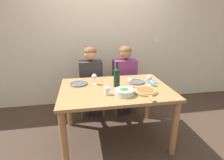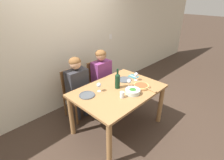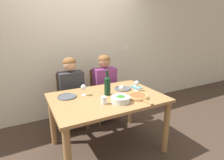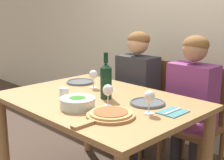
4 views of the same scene
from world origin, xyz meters
name	(u,v)px [view 3 (image 3 of 4)]	position (x,y,z in m)	size (l,w,h in m)	color
ground_plane	(107,147)	(0.00, 0.00, 0.00)	(40.00, 40.00, 0.00)	#3D2D23
back_wall	(76,44)	(0.00, 1.29, 1.35)	(10.00, 0.06, 2.70)	beige
dining_table	(107,104)	(0.00, 0.00, 0.66)	(1.42, 1.00, 0.77)	#9E7042
chair_left	(71,99)	(-0.27, 0.85, 0.49)	(0.42, 0.42, 0.92)	brown
chair_right	(103,93)	(0.32, 0.85, 0.49)	(0.42, 0.42, 0.92)	brown
person_woman	(72,87)	(-0.27, 0.73, 0.72)	(0.47, 0.51, 1.20)	#28282D
person_man	(105,82)	(0.32, 0.73, 0.72)	(0.47, 0.51, 1.20)	#28282D
wine_bottle	(107,85)	(0.03, 0.05, 0.91)	(0.08, 0.08, 0.34)	black
broccoli_bowl	(121,99)	(0.06, -0.24, 0.81)	(0.23, 0.23, 0.08)	silver
dinner_plate_left	(67,97)	(-0.47, 0.21, 0.78)	(0.24, 0.24, 0.02)	#4C5156
dinner_plate_right	(123,89)	(0.33, 0.15, 0.78)	(0.24, 0.24, 0.02)	#4C5156
pizza_on_board	(138,96)	(0.34, -0.21, 0.79)	(0.30, 0.44, 0.04)	#9E7042
wine_glass_left	(84,88)	(-0.26, 0.18, 0.88)	(0.07, 0.07, 0.15)	silver
wine_glass_right	(137,84)	(0.46, 0.00, 0.88)	(0.07, 0.07, 0.15)	silver
wine_glass_centre	(122,88)	(0.18, -0.07, 0.88)	(0.07, 0.07, 0.15)	silver
water_tumbler	(104,100)	(-0.14, -0.20, 0.82)	(0.07, 0.07, 0.09)	silver
fork_on_napkin	(136,87)	(0.56, 0.13, 0.77)	(0.14, 0.18, 0.01)	#387075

